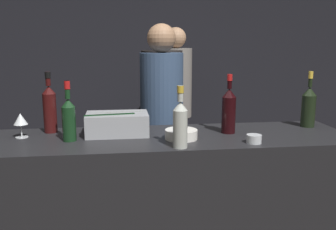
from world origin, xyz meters
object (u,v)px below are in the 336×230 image
red_wine_bottle_tall (229,109)px  champagne_bottle (309,106)px  rose_wine_bottle (180,122)px  person_blond_tee (162,122)px  candle_votive (254,139)px  person_grey_polo (162,109)px  ice_bin_with_bottles (117,123)px  wine_glass (21,120)px  person_in_hoodie (176,100)px  red_wine_bottle_black_foil (50,107)px  bowl_white (181,134)px  red_wine_bottle_burgundy (69,117)px

red_wine_bottle_tall → champagne_bottle: bearing=9.9°
rose_wine_bottle → person_blond_tee: (0.01, 0.90, -0.19)m
candle_votive → person_grey_polo: size_ratio=0.05×
person_blond_tee → ice_bin_with_bottles: bearing=133.1°
wine_glass → person_blond_tee: person_blond_tee is taller
candle_votive → wine_glass: bearing=167.3°
wine_glass → person_grey_polo: 1.51m
ice_bin_with_bottles → rose_wine_bottle: (0.33, -0.33, 0.06)m
red_wine_bottle_tall → person_grey_polo: bearing=102.2°
person_in_hoodie → person_grey_polo: 0.51m
ice_bin_with_bottles → red_wine_bottle_black_foil: red_wine_bottle_black_foil is taller
red_wine_bottle_black_foil → rose_wine_bottle: red_wine_bottle_black_foil is taller
red_wine_bottle_tall → rose_wine_bottle: red_wine_bottle_tall is taller
candle_votive → red_wine_bottle_black_foil: 1.21m
red_wine_bottle_tall → person_blond_tee: bearing=118.2°
ice_bin_with_bottles → champagne_bottle: size_ratio=1.04×
wine_glass → rose_wine_bottle: size_ratio=0.44×
rose_wine_bottle → person_in_hoodie: size_ratio=0.19×
red_wine_bottle_tall → person_blond_tee: 0.73m
red_wine_bottle_tall → red_wine_bottle_black_foil: 1.07m
rose_wine_bottle → person_blond_tee: size_ratio=0.19×
bowl_white → wine_glass: bearing=170.7°
ice_bin_with_bottles → rose_wine_bottle: bearing=-45.0°
bowl_white → person_grey_polo: person_grey_polo is taller
champagne_bottle → rose_wine_bottle: (-0.90, -0.38, -0.00)m
ice_bin_with_bottles → wine_glass: bearing=-179.7°
person_grey_polo → ice_bin_with_bottles: bearing=-68.6°
red_wine_bottle_tall → red_wine_bottle_black_foil: (-1.06, 0.15, 0.01)m
red_wine_bottle_black_foil → person_blond_tee: (0.73, 0.47, -0.21)m
wine_glass → person_blond_tee: (0.87, 0.58, -0.16)m
person_blond_tee → rose_wine_bottle: bearing=162.6°
bowl_white → red_wine_bottle_burgundy: 0.63m
candle_votive → champagne_bottle: size_ratio=0.23×
red_wine_bottle_black_foil → person_blond_tee: 0.89m
red_wine_bottle_burgundy → person_in_hoodie: (0.86, 1.75, -0.18)m
person_in_hoodie → candle_votive: bearing=151.5°
candle_votive → red_wine_bottle_burgundy: 1.02m
red_wine_bottle_burgundy → person_grey_polo: (0.66, 1.28, -0.20)m
red_wine_bottle_tall → person_blond_tee: size_ratio=0.21×
person_in_hoodie → bowl_white: bearing=139.8°
red_wine_bottle_tall → red_wine_bottle_burgundy: (-0.92, -0.07, -0.01)m
champagne_bottle → rose_wine_bottle: champagne_bottle is taller
red_wine_bottle_tall → bowl_white: bearing=-160.4°
wine_glass → person_blond_tee: size_ratio=0.08×
ice_bin_with_bottles → person_grey_polo: 1.25m
rose_wine_bottle → red_wine_bottle_black_foil: bearing=148.9°
person_grey_polo → person_blond_tee: bearing=-56.4°
candle_votive → red_wine_bottle_tall: bearing=106.0°
red_wine_bottle_tall → person_grey_polo: (-0.26, 1.21, -0.21)m
red_wine_bottle_tall → red_wine_bottle_black_foil: bearing=171.8°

